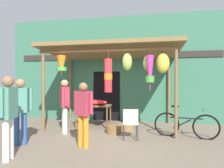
% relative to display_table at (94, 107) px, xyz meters
% --- Properties ---
extents(ground_plane, '(30.00, 30.00, 0.00)m').
position_rel_display_table_xyz_m(ground_plane, '(0.51, -0.81, -0.68)').
color(ground_plane, '#756656').
extents(shop_facade, '(9.07, 0.29, 4.24)m').
position_rel_display_table_xyz_m(shop_facade, '(0.51, 1.40, 1.44)').
color(shop_facade, '#387056').
rests_on(shop_facade, ground_plane).
extents(market_stall_canopy, '(4.50, 2.66, 2.77)m').
position_rel_display_table_xyz_m(market_stall_canopy, '(0.73, -0.08, 1.78)').
color(market_stall_canopy, brown).
rests_on(market_stall_canopy, ground_plane).
extents(display_table, '(1.18, 0.68, 0.77)m').
position_rel_display_table_xyz_m(display_table, '(0.00, 0.00, 0.00)').
color(display_table, brown).
rests_on(display_table, ground_plane).
extents(flower_heap_on_table, '(0.77, 0.54, 0.17)m').
position_rel_display_table_xyz_m(flower_heap_on_table, '(0.10, 0.04, 0.18)').
color(flower_heap_on_table, red).
rests_on(flower_heap_on_table, display_table).
extents(folding_chair, '(0.46, 0.46, 0.84)m').
position_rel_display_table_xyz_m(folding_chair, '(1.42, -1.32, -0.18)').
color(folding_chair, beige).
rests_on(folding_chair, ground_plane).
extents(wicker_basket_by_table, '(0.46, 0.46, 0.24)m').
position_rel_display_table_xyz_m(wicker_basket_by_table, '(0.84, -0.71, -0.56)').
color(wicker_basket_by_table, brown).
rests_on(wicker_basket_by_table, ground_plane).
extents(wicker_basket_spare, '(0.54, 0.54, 0.19)m').
position_rel_display_table_xyz_m(wicker_basket_spare, '(1.16, -0.20, -0.58)').
color(wicker_basket_spare, olive).
rests_on(wicker_basket_spare, ground_plane).
extents(parked_bicycle, '(1.73, 0.46, 0.92)m').
position_rel_display_table_xyz_m(parked_bicycle, '(2.93, -0.82, -0.33)').
color(parked_bicycle, black).
rests_on(parked_bicycle, ground_plane).
extents(vendor_in_orange, '(0.55, 0.37, 1.55)m').
position_rel_display_table_xyz_m(vendor_in_orange, '(0.37, -2.15, 0.23)').
color(vendor_in_orange, orange).
rests_on(vendor_in_orange, ground_plane).
extents(customer_foreground, '(0.57, 0.32, 1.64)m').
position_rel_display_table_xyz_m(customer_foreground, '(-1.22, -2.29, 0.29)').
color(customer_foreground, '#2D5193').
rests_on(customer_foreground, ground_plane).
extents(shopper_by_bananas, '(0.30, 0.58, 1.69)m').
position_rel_display_table_xyz_m(shopper_by_bananas, '(-0.84, -3.20, 0.32)').
color(shopper_by_bananas, silver).
rests_on(shopper_by_bananas, ground_plane).
extents(passerby_at_right, '(0.41, 0.51, 1.64)m').
position_rel_display_table_xyz_m(passerby_at_right, '(-0.63, -1.01, 0.29)').
color(passerby_at_right, silver).
rests_on(passerby_at_right, ground_plane).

